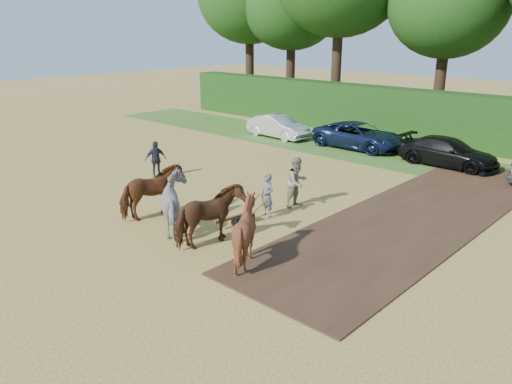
# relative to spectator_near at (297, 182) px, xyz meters

# --- Properties ---
(ground) EXTENTS (120.00, 120.00, 0.00)m
(ground) POSITION_rel_spectator_near_xyz_m (2.33, -4.61, -0.96)
(ground) COLOR gold
(ground) RESTS_ON ground
(earth_strip) EXTENTS (4.50, 17.00, 0.05)m
(earth_strip) POSITION_rel_spectator_near_xyz_m (3.83, 2.39, -0.93)
(earth_strip) COLOR #472D1C
(earth_strip) RESTS_ON ground
(grass_verge) EXTENTS (50.00, 5.00, 0.03)m
(grass_verge) POSITION_rel_spectator_near_xyz_m (2.33, 9.39, -0.94)
(grass_verge) COLOR #38601E
(grass_verge) RESTS_ON ground
(hedgerow) EXTENTS (46.00, 1.60, 3.00)m
(hedgerow) POSITION_rel_spectator_near_xyz_m (2.33, 13.89, 0.54)
(hedgerow) COLOR #14380F
(hedgerow) RESTS_ON ground
(spectator_near) EXTENTS (0.80, 0.99, 1.92)m
(spectator_near) POSITION_rel_spectator_near_xyz_m (0.00, 0.00, 0.00)
(spectator_near) COLOR #B1AB8B
(spectator_near) RESTS_ON ground
(spectator_far) EXTENTS (0.66, 1.05, 1.67)m
(spectator_far) POSITION_rel_spectator_near_xyz_m (-7.04, -1.30, -0.12)
(spectator_far) COLOR #282B35
(spectator_far) RESTS_ON ground
(plough_team) EXTENTS (6.41, 4.46, 1.89)m
(plough_team) POSITION_rel_spectator_near_xyz_m (-0.50, -4.51, -0.02)
(plough_team) COLOR brown
(plough_team) RESTS_ON ground
(parked_cars) EXTENTS (31.21, 3.33, 1.44)m
(parked_cars) POSITION_rel_spectator_near_xyz_m (4.39, 9.34, -0.26)
(parked_cars) COLOR silver
(parked_cars) RESTS_ON ground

